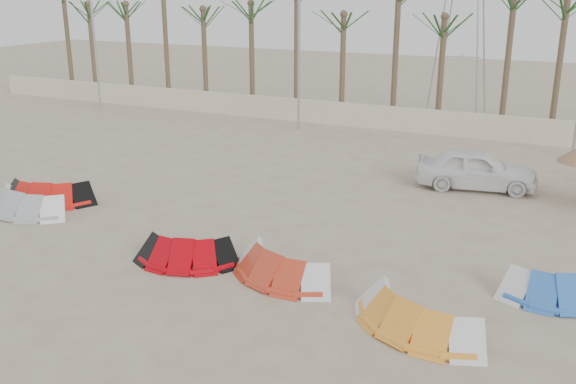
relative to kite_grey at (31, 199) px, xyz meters
The scene contains 13 objects.
ground 9.81m from the kite_grey, 22.72° to the right, with size 120.00×120.00×0.00m, color #B5A58E.
boundary_wall 20.34m from the kite_grey, 63.60° to the left, with size 60.00×0.30×1.30m, color beige.
palm_line 22.79m from the kite_grey, 63.78° to the left, with size 52.00×4.00×7.70m.
lamp_a 20.27m from the kite_grey, 123.97° to the left, with size 1.25×0.14×11.00m.
lamp_b 17.35m from the kite_grey, 79.25° to the left, with size 1.25×0.14×11.00m.
pylon 26.22m from the kite_grey, 67.47° to the left, with size 3.00×3.00×14.00m, color #A5A8AD, non-canonical shape.
kite_grey is the anchor object (origin of this frame).
kite_red_left 1.13m from the kite_grey, 94.31° to the left, with size 3.83×2.46×0.90m.
kite_red_mid 7.71m from the kite_grey, ahead, with size 3.29×2.21×0.90m.
kite_red_right 10.47m from the kite_grey, ahead, with size 3.71×2.43×0.90m.
kite_orange 14.63m from the kite_grey, ahead, with size 3.89×2.66×0.90m.
kite_blue 17.58m from the kite_grey, ahead, with size 3.54×2.36×0.90m.
car 16.69m from the kite_grey, 34.29° to the left, with size 1.86×4.62×1.57m, color white.
Camera 1 is at (8.42, -11.73, 7.71)m, focal length 40.00 mm.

